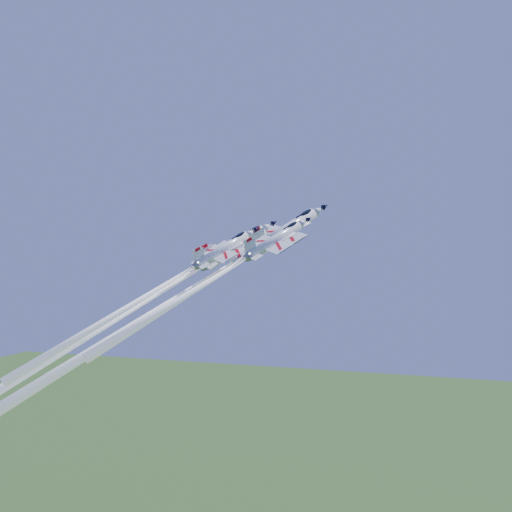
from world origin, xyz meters
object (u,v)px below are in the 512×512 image
(jet_lead, at_px, (186,293))
(jet_slot, at_px, (150,294))
(jet_right, at_px, (214,278))
(jet_left, at_px, (110,322))

(jet_lead, height_order, jet_slot, jet_lead)
(jet_right, xyz_separation_m, jet_slot, (-11.14, -0.85, -2.71))
(jet_lead, distance_m, jet_right, 9.22)
(jet_left, relative_size, jet_right, 1.78)
(jet_slot, bearing_deg, jet_right, 43.73)
(jet_left, height_order, jet_slot, jet_left)
(jet_left, distance_m, jet_slot, 8.61)
(jet_slot, bearing_deg, jet_lead, 95.39)
(jet_left, height_order, jet_right, jet_left)
(jet_lead, bearing_deg, jet_right, 5.79)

